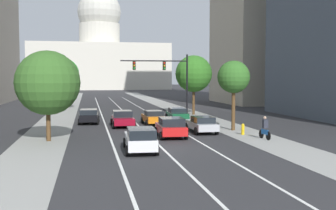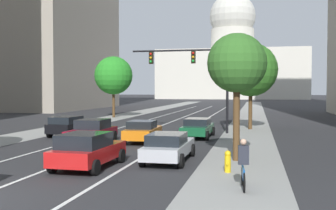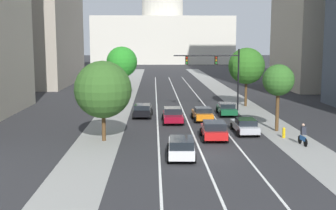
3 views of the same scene
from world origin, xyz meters
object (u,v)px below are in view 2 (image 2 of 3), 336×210
(car_orange, at_px, (143,131))
(street_tree_near_left, at_px, (113,76))
(car_black, at_px, (70,125))
(street_tree_mid_right, at_px, (251,70))
(street_tree_far_right, at_px, (237,64))
(traffic_signal_mast, at_px, (198,69))
(car_crimson, at_px, (92,131))
(car_green, at_px, (198,127))
(fire_hydrant, at_px, (228,161))
(car_silver, at_px, (169,146))
(capitol_building, at_px, (232,63))
(cyclist, at_px, (243,164))
(car_red, at_px, (88,150))

(car_orange, xyz_separation_m, street_tree_near_left, (-9.73, 21.49, 4.33))
(car_black, height_order, street_tree_mid_right, street_tree_mid_right)
(street_tree_near_left, bearing_deg, street_tree_far_right, -59.46)
(car_black, height_order, traffic_signal_mast, traffic_signal_mast)
(car_crimson, bearing_deg, car_green, -55.22)
(car_crimson, height_order, street_tree_far_right, street_tree_far_right)
(car_green, xyz_separation_m, car_crimson, (-6.15, -4.30, 0.05))
(car_crimson, distance_m, street_tree_near_left, 23.75)
(fire_hydrant, xyz_separation_m, street_tree_mid_right, (0.64, 18.50, 4.59))
(car_orange, relative_size, street_tree_far_right, 0.67)
(car_black, distance_m, street_tree_far_right, 15.06)
(car_crimson, distance_m, street_tree_far_right, 11.01)
(car_silver, distance_m, traffic_signal_mast, 13.66)
(capitol_building, distance_m, car_silver, 131.94)
(car_crimson, xyz_separation_m, fire_hydrant, (9.04, -7.44, -0.30))
(car_green, distance_m, fire_hydrant, 12.09)
(car_green, relative_size, car_crimson, 1.02)
(cyclist, distance_m, street_tree_far_right, 6.70)
(car_red, bearing_deg, street_tree_mid_right, -17.58)
(traffic_signal_mast, xyz_separation_m, street_tree_near_left, (-12.33, 14.92, 0.04))
(car_crimson, bearing_deg, cyclist, -136.18)
(car_orange, relative_size, fire_hydrant, 4.47)
(car_black, bearing_deg, traffic_signal_mast, -61.08)
(car_silver, bearing_deg, street_tree_far_right, -73.49)
(car_black, bearing_deg, fire_hydrant, -128.39)
(capitol_building, bearing_deg, traffic_signal_mast, -88.00)
(car_black, relative_size, cyclist, 2.47)
(capitol_building, xyz_separation_m, car_orange, (1.54, -124.91, -12.09))
(car_orange, distance_m, car_silver, 7.09)
(car_red, distance_m, street_tree_mid_right, 20.42)
(street_tree_far_right, bearing_deg, street_tree_near_left, 120.54)
(car_orange, relative_size, traffic_signal_mast, 0.53)
(car_black, xyz_separation_m, cyclist, (12.83, -13.27, 0.07))
(car_silver, bearing_deg, car_black, 46.81)
(car_crimson, bearing_deg, capitol_building, -0.87)
(car_orange, xyz_separation_m, traffic_signal_mast, (2.60, 6.57, 4.29))
(car_crimson, height_order, car_black, car_crimson)
(car_orange, xyz_separation_m, street_tree_mid_right, (6.61, 10.16, 4.32))
(car_green, distance_m, traffic_signal_mast, 5.37)
(car_red, distance_m, street_tree_far_right, 7.94)
(car_red, xyz_separation_m, street_tree_near_left, (-9.72, 30.17, 4.26))
(street_tree_near_left, distance_m, street_tree_mid_right, 19.88)
(street_tree_far_right, bearing_deg, car_crimson, 153.71)
(capitol_building, relative_size, fire_hydrant, 57.06)
(capitol_building, bearing_deg, car_orange, -89.29)
(traffic_signal_mast, bearing_deg, car_black, -153.90)
(car_red, xyz_separation_m, cyclist, (6.68, -2.32, 0.05))
(car_orange, xyz_separation_m, car_crimson, (-3.08, -0.90, 0.03))
(capitol_building, relative_size, car_black, 12.24)
(car_silver, xyz_separation_m, street_tree_far_right, (3.10, 0.92, 3.89))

